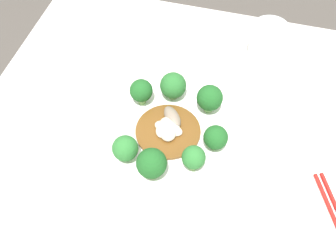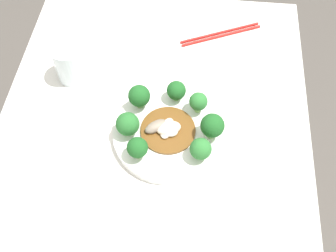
{
  "view_description": "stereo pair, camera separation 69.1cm",
  "coord_description": "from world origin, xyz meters",
  "px_view_note": "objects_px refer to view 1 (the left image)",
  "views": [
    {
      "loc": [
        -0.07,
        0.45,
        1.36
      ],
      "look_at": [
        0.04,
        0.04,
        0.76
      ],
      "focal_mm": 42.0,
      "sensor_mm": 36.0,
      "label": 1
    },
    {
      "loc": [
        0.51,
        0.09,
        1.5
      ],
      "look_at": [
        0.04,
        0.04,
        0.76
      ],
      "focal_mm": 42.0,
      "sensor_mm": 36.0,
      "label": 2
    }
  ],
  "objects_px": {
    "broccoli_northeast": "(125,149)",
    "stirfry_center": "(168,128)",
    "broccoli_south": "(173,86)",
    "broccoli_southeast": "(141,91)",
    "broccoli_west": "(216,138)",
    "drinking_glass": "(267,45)",
    "broccoli_southwest": "(210,98)",
    "broccoli_north": "(152,164)",
    "broccoli_northwest": "(194,158)",
    "plate": "(168,135)"
  },
  "relations": [
    {
      "from": "broccoli_south",
      "to": "drinking_glass",
      "type": "xyz_separation_m",
      "value": [
        -0.17,
        -0.17,
        -0.01
      ]
    },
    {
      "from": "plate",
      "to": "broccoli_southeast",
      "type": "xyz_separation_m",
      "value": [
        0.07,
        -0.06,
        0.05
      ]
    },
    {
      "from": "broccoli_southwest",
      "to": "drinking_glass",
      "type": "bearing_deg",
      "value": -115.83
    },
    {
      "from": "plate",
      "to": "drinking_glass",
      "type": "bearing_deg",
      "value": -120.75
    },
    {
      "from": "broccoli_south",
      "to": "broccoli_northwest",
      "type": "distance_m",
      "value": 0.17
    },
    {
      "from": "broccoli_northeast",
      "to": "broccoli_west",
      "type": "relative_size",
      "value": 1.05
    },
    {
      "from": "broccoli_southwest",
      "to": "broccoli_northwest",
      "type": "bearing_deg",
      "value": 89.66
    },
    {
      "from": "broccoli_south",
      "to": "broccoli_north",
      "type": "height_order",
      "value": "broccoli_north"
    },
    {
      "from": "broccoli_north",
      "to": "broccoli_northwest",
      "type": "distance_m",
      "value": 0.07
    },
    {
      "from": "broccoli_northwest",
      "to": "broccoli_southwest",
      "type": "bearing_deg",
      "value": -90.34
    },
    {
      "from": "stirfry_center",
      "to": "broccoli_south",
      "type": "bearing_deg",
      "value": -81.51
    },
    {
      "from": "broccoli_southeast",
      "to": "broccoli_north",
      "type": "bearing_deg",
      "value": 113.3
    },
    {
      "from": "broccoli_northeast",
      "to": "broccoli_southeast",
      "type": "bearing_deg",
      "value": -85.1
    },
    {
      "from": "broccoli_northwest",
      "to": "drinking_glass",
      "type": "xyz_separation_m",
      "value": [
        -0.09,
        -0.32,
        -0.01
      ]
    },
    {
      "from": "broccoli_north",
      "to": "broccoli_west",
      "type": "xyz_separation_m",
      "value": [
        -0.09,
        -0.09,
        -0.01
      ]
    },
    {
      "from": "broccoli_northeast",
      "to": "broccoli_west",
      "type": "height_order",
      "value": "broccoli_northeast"
    },
    {
      "from": "broccoli_south",
      "to": "broccoli_southwest",
      "type": "height_order",
      "value": "broccoli_southwest"
    },
    {
      "from": "broccoli_west",
      "to": "broccoli_southeast",
      "type": "bearing_deg",
      "value": -22.83
    },
    {
      "from": "broccoli_south",
      "to": "broccoli_southeast",
      "type": "height_order",
      "value": "broccoli_south"
    },
    {
      "from": "broccoli_southwest",
      "to": "broccoli_northwest",
      "type": "distance_m",
      "value": 0.14
    },
    {
      "from": "broccoli_southeast",
      "to": "broccoli_north",
      "type": "xyz_separation_m",
      "value": [
        -0.07,
        0.15,
        0.01
      ]
    },
    {
      "from": "broccoli_north",
      "to": "broccoli_southeast",
      "type": "bearing_deg",
      "value": -66.7
    },
    {
      "from": "stirfry_center",
      "to": "drinking_glass",
      "type": "xyz_separation_m",
      "value": [
        -0.15,
        -0.25,
        0.02
      ]
    },
    {
      "from": "broccoli_southeast",
      "to": "stirfry_center",
      "type": "bearing_deg",
      "value": 142.13
    },
    {
      "from": "broccoli_southwest",
      "to": "broccoli_south",
      "type": "bearing_deg",
      "value": -11.03
    },
    {
      "from": "broccoli_northeast",
      "to": "stirfry_center",
      "type": "xyz_separation_m",
      "value": [
        -0.06,
        -0.08,
        -0.02
      ]
    },
    {
      "from": "broccoli_southeast",
      "to": "broccoli_southwest",
      "type": "bearing_deg",
      "value": -173.65
    },
    {
      "from": "plate",
      "to": "broccoli_southwest",
      "type": "xyz_separation_m",
      "value": [
        -0.06,
        -0.07,
        0.05
      ]
    },
    {
      "from": "broccoli_northwest",
      "to": "stirfry_center",
      "type": "xyz_separation_m",
      "value": [
        0.06,
        -0.07,
        -0.03
      ]
    },
    {
      "from": "drinking_glass",
      "to": "broccoli_west",
      "type": "bearing_deg",
      "value": 77.1
    },
    {
      "from": "plate",
      "to": "broccoli_southeast",
      "type": "relative_size",
      "value": 4.32
    },
    {
      "from": "broccoli_north",
      "to": "broccoli_west",
      "type": "relative_size",
      "value": 1.26
    },
    {
      "from": "broccoli_southeast",
      "to": "stirfry_center",
      "type": "xyz_separation_m",
      "value": [
        -0.07,
        0.05,
        -0.03
      ]
    },
    {
      "from": "broccoli_south",
      "to": "drinking_glass",
      "type": "bearing_deg",
      "value": -134.35
    },
    {
      "from": "plate",
      "to": "stirfry_center",
      "type": "xyz_separation_m",
      "value": [
        0.0,
        -0.0,
        0.02
      ]
    },
    {
      "from": "broccoli_west",
      "to": "drinking_glass",
      "type": "height_order",
      "value": "drinking_glass"
    },
    {
      "from": "broccoli_north",
      "to": "broccoli_northwest",
      "type": "height_order",
      "value": "broccoli_north"
    },
    {
      "from": "broccoli_west",
      "to": "drinking_glass",
      "type": "relative_size",
      "value": 0.55
    },
    {
      "from": "broccoli_south",
      "to": "broccoli_southeast",
      "type": "xyz_separation_m",
      "value": [
        0.06,
        0.03,
        0.0
      ]
    },
    {
      "from": "broccoli_north",
      "to": "broccoli_southwest",
      "type": "bearing_deg",
      "value": -111.49
    },
    {
      "from": "broccoli_northwest",
      "to": "broccoli_west",
      "type": "relative_size",
      "value": 1.04
    },
    {
      "from": "broccoli_northeast",
      "to": "plate",
      "type": "bearing_deg",
      "value": -127.89
    },
    {
      "from": "broccoli_north",
      "to": "broccoli_west",
      "type": "bearing_deg",
      "value": -137.59
    },
    {
      "from": "broccoli_south",
      "to": "broccoli_southeast",
      "type": "bearing_deg",
      "value": 27.62
    },
    {
      "from": "plate",
      "to": "broccoli_southeast",
      "type": "distance_m",
      "value": 0.1
    },
    {
      "from": "broccoli_southeast",
      "to": "broccoli_north",
      "type": "relative_size",
      "value": 0.85
    },
    {
      "from": "plate",
      "to": "broccoli_northeast",
      "type": "relative_size",
      "value": 4.42
    },
    {
      "from": "broccoli_south",
      "to": "stirfry_center",
      "type": "height_order",
      "value": "broccoli_south"
    },
    {
      "from": "drinking_glass",
      "to": "broccoli_south",
      "type": "bearing_deg",
      "value": 45.65
    },
    {
      "from": "broccoli_southeast",
      "to": "stirfry_center",
      "type": "distance_m",
      "value": 0.09
    }
  ]
}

